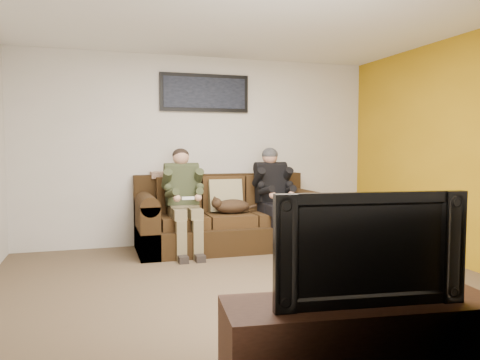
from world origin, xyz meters
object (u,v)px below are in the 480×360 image
object	(u,v)px
sofa	(226,220)
cat	(231,206)
person_left	(184,194)
framed_poster	(205,93)
television	(363,246)
person_right	(274,191)
tv_stand	(361,343)

from	to	relation	value
sofa	cat	world-z (taller)	sofa
person_left	cat	distance (m)	0.66
framed_poster	television	world-z (taller)	framed_poster
sofa	framed_poster	bearing A→B (deg)	117.69
cat	television	xyz separation A→B (m)	(-0.27, -3.61, 0.22)
person_left	television	bearing A→B (deg)	-84.29
person_right	framed_poster	distance (m)	1.67
person_right	television	size ratio (longest dim) A/B	1.25
framed_poster	television	xyz separation A→B (m)	(-0.06, -4.17, -1.30)
cat	tv_stand	distance (m)	3.63
sofa	person_left	size ratio (longest dim) A/B	1.79
person_left	tv_stand	size ratio (longest dim) A/B	0.86
person_left	sofa	bearing A→B (deg)	18.04
sofa	person_left	distance (m)	0.75
person_left	cat	bearing A→B (deg)	2.18
person_right	cat	world-z (taller)	person_right
person_left	tv_stand	world-z (taller)	person_left
tv_stand	television	size ratio (longest dim) A/B	1.45
person_left	framed_poster	xyz separation A→B (m)	(0.41, 0.58, 1.34)
tv_stand	person_left	bearing A→B (deg)	102.25
person_left	television	xyz separation A→B (m)	(0.36, -3.59, 0.04)
cat	tv_stand	xyz separation A→B (m)	(-0.27, -3.61, -0.33)
cat	tv_stand	bearing A→B (deg)	-94.31
sofa	person_left	bearing A→B (deg)	-161.96
person_right	cat	size ratio (longest dim) A/B	2.03
sofa	cat	bearing A→B (deg)	-84.61
person_right	framed_poster	world-z (taller)	framed_poster
sofa	person_right	xyz separation A→B (m)	(0.61, -0.20, 0.39)
sofa	framed_poster	size ratio (longest dim) A/B	1.90
television	person_left	bearing A→B (deg)	102.25
tv_stand	television	world-z (taller)	television
person_right	tv_stand	xyz separation A→B (m)	(-0.87, -3.59, -0.52)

